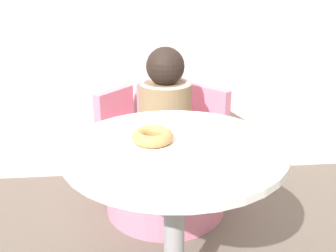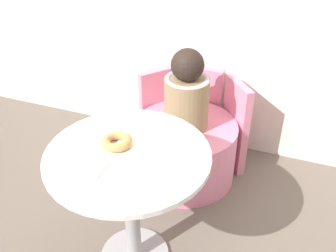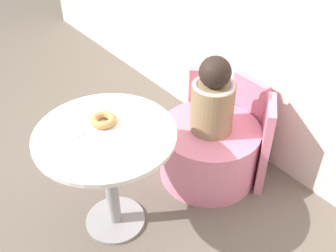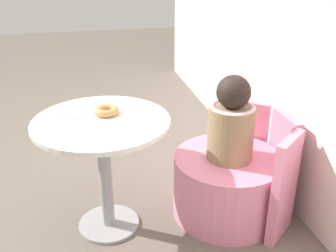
{
  "view_description": "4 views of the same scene",
  "coord_description": "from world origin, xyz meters",
  "views": [
    {
      "loc": [
        -0.13,
        -1.19,
        1.18
      ],
      "look_at": [
        0.02,
        0.35,
        0.6
      ],
      "focal_mm": 42.0,
      "sensor_mm": 36.0,
      "label": 1
    },
    {
      "loc": [
        0.63,
        -1.22,
        1.71
      ],
      "look_at": [
        0.04,
        0.35,
        0.58
      ],
      "focal_mm": 42.0,
      "sensor_mm": 36.0,
      "label": 2
    },
    {
      "loc": [
        1.4,
        -0.73,
        1.89
      ],
      "look_at": [
        0.05,
        0.33,
        0.57
      ],
      "focal_mm": 42.0,
      "sensor_mm": 36.0,
      "label": 3
    },
    {
      "loc": [
        1.9,
        -0.12,
        1.5
      ],
      "look_at": [
        0.03,
        0.31,
        0.62
      ],
      "focal_mm": 42.0,
      "sensor_mm": 36.0,
      "label": 4
    }
  ],
  "objects": [
    {
      "name": "paper_napkin",
      "position": [
        -0.1,
        -0.18,
        0.68
      ],
      "size": [
        0.12,
        0.12,
        0.01
      ],
      "color": "silver",
      "rests_on": "round_table"
    },
    {
      "name": "booth_backrest",
      "position": [
        0.03,
        0.94,
        0.31
      ],
      "size": [
        0.74,
        0.27,
        0.61
      ],
      "color": "pink",
      "rests_on": "ground_plane"
    },
    {
      "name": "ground_plane",
      "position": [
        0.0,
        0.0,
        0.0
      ],
      "size": [
        12.0,
        12.0,
        0.0
      ],
      "primitive_type": "plane",
      "color": "#665B51"
    },
    {
      "name": "child_figure",
      "position": [
        0.03,
        0.68,
        0.61
      ],
      "size": [
        0.26,
        0.26,
        0.49
      ],
      "color": "#937A56",
      "rests_on": "tub_chair"
    },
    {
      "name": "back_wall",
      "position": [
        0.0,
        1.13,
        1.2
      ],
      "size": [
        6.0,
        0.06,
        2.4
      ],
      "color": "silver",
      "rests_on": "ground_plane"
    },
    {
      "name": "tub_chair",
      "position": [
        0.03,
        0.68,
        0.19
      ],
      "size": [
        0.64,
        0.64,
        0.39
      ],
      "color": "pink",
      "rests_on": "ground_plane"
    },
    {
      "name": "round_table",
      "position": [
        0.0,
        -0.04,
        0.53
      ],
      "size": [
        0.72,
        0.72,
        0.68
      ],
      "color": "#99999E",
      "rests_on": "ground_plane"
    },
    {
      "name": "donut",
      "position": [
        -0.07,
        0.0,
        0.7
      ],
      "size": [
        0.14,
        0.14,
        0.04
      ],
      "color": "tan",
      "rests_on": "round_table"
    }
  ]
}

